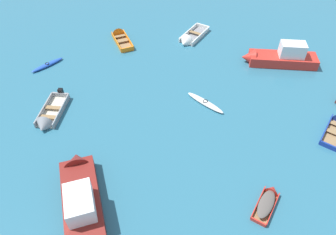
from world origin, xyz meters
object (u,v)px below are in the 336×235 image
(rowboat_grey_back_row_center, at_px, (48,119))
(motor_launch_maroon_midfield_left, at_px, (81,194))
(kayak_white_back_row_right, at_px, (205,103))
(kayak_blue_outer_left, at_px, (47,65))
(rowboat_orange_far_left, at_px, (120,36))
(rowboat_red_outer_right, at_px, (268,199))
(rowboat_white_cluster_outer, at_px, (189,40))
(motor_launch_red_near_camera, at_px, (279,57))

(rowboat_grey_back_row_center, bearing_deg, motor_launch_maroon_midfield_left, -70.71)
(rowboat_grey_back_row_center, bearing_deg, kayak_white_back_row_right, -1.66)
(kayak_blue_outer_left, xyz_separation_m, motor_launch_maroon_midfield_left, (3.19, -14.23, 0.52))
(kayak_blue_outer_left, distance_m, kayak_white_back_row_right, 14.48)
(kayak_blue_outer_left, height_order, rowboat_orange_far_left, rowboat_orange_far_left)
(rowboat_red_outer_right, bearing_deg, rowboat_grey_back_row_center, 144.92)
(kayak_blue_outer_left, xyz_separation_m, kayak_white_back_row_right, (12.41, -7.47, 0.01))
(kayak_white_back_row_right, bearing_deg, rowboat_orange_far_left, 117.19)
(rowboat_orange_far_left, bearing_deg, rowboat_red_outer_right, -70.56)
(rowboat_white_cluster_outer, distance_m, motor_launch_red_near_camera, 8.62)
(rowboat_white_cluster_outer, height_order, motor_launch_red_near_camera, motor_launch_red_near_camera)
(motor_launch_red_near_camera, relative_size, motor_launch_maroon_midfield_left, 1.00)
(motor_launch_maroon_midfield_left, bearing_deg, rowboat_grey_back_row_center, 109.29)
(motor_launch_maroon_midfield_left, bearing_deg, motor_launch_red_near_camera, 32.54)
(motor_launch_maroon_midfield_left, distance_m, kayak_white_back_row_right, 11.45)
(motor_launch_red_near_camera, bearing_deg, kayak_white_back_row_right, -152.32)
(rowboat_red_outer_right, bearing_deg, motor_launch_maroon_midfield_left, 169.08)
(motor_launch_red_near_camera, distance_m, kayak_white_back_row_right, 8.83)
(motor_launch_maroon_midfield_left, xyz_separation_m, rowboat_orange_far_left, (3.47, 17.96, -0.47))
(kayak_blue_outer_left, distance_m, rowboat_grey_back_row_center, 7.16)
(kayak_blue_outer_left, height_order, kayak_white_back_row_right, kayak_white_back_row_right)
(rowboat_grey_back_row_center, bearing_deg, motor_launch_red_near_camera, 10.89)
(kayak_white_back_row_right, height_order, rowboat_orange_far_left, rowboat_orange_far_left)
(rowboat_red_outer_right, xyz_separation_m, rowboat_grey_back_row_center, (-13.01, 9.14, 0.01))
(motor_launch_maroon_midfield_left, xyz_separation_m, rowboat_grey_back_row_center, (-2.49, 7.11, -0.44))
(motor_launch_red_near_camera, relative_size, rowboat_grey_back_row_center, 1.58)
(rowboat_white_cluster_outer, relative_size, motor_launch_maroon_midfield_left, 0.61)
(kayak_blue_outer_left, bearing_deg, motor_launch_maroon_midfield_left, -77.39)
(motor_launch_maroon_midfield_left, distance_m, rowboat_grey_back_row_center, 7.54)
(rowboat_orange_far_left, bearing_deg, kayak_blue_outer_left, -150.79)
(rowboat_grey_back_row_center, bearing_deg, kayak_blue_outer_left, 95.59)
(motor_launch_red_near_camera, distance_m, rowboat_grey_back_row_center, 19.88)
(rowboat_orange_far_left, bearing_deg, rowboat_grey_back_row_center, -118.79)
(rowboat_red_outer_right, bearing_deg, kayak_blue_outer_left, 130.13)
(motor_launch_red_near_camera, bearing_deg, rowboat_red_outer_right, -116.77)
(motor_launch_maroon_midfield_left, distance_m, rowboat_orange_far_left, 18.29)
(motor_launch_red_near_camera, height_order, rowboat_red_outer_right, motor_launch_red_near_camera)
(rowboat_white_cluster_outer, height_order, rowboat_red_outer_right, rowboat_white_cluster_outer)
(kayak_blue_outer_left, bearing_deg, rowboat_orange_far_left, 29.21)
(motor_launch_red_near_camera, height_order, rowboat_orange_far_left, motor_launch_red_near_camera)
(kayak_blue_outer_left, height_order, motor_launch_maroon_midfield_left, motor_launch_maroon_midfield_left)
(motor_launch_maroon_midfield_left, height_order, rowboat_orange_far_left, motor_launch_maroon_midfield_left)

